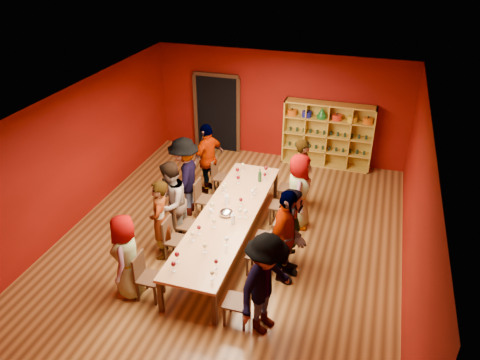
# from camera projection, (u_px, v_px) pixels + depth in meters

# --- Properties ---
(room_shell) EXTENTS (7.10, 9.10, 3.04)m
(room_shell) POSITION_uv_depth(u_px,v_px,m) (227.00, 182.00, 9.11)
(room_shell) COLOR brown
(room_shell) RESTS_ON ground
(tasting_table) EXTENTS (1.10, 4.50, 0.75)m
(tasting_table) POSITION_uv_depth(u_px,v_px,m) (228.00, 217.00, 9.50)
(tasting_table) COLOR #AA7347
(tasting_table) RESTS_ON ground
(doorway) EXTENTS (1.40, 0.17, 2.30)m
(doorway) POSITION_uv_depth(u_px,v_px,m) (218.00, 113.00, 13.46)
(doorway) COLOR black
(doorway) RESTS_ON ground
(shelving_unit) EXTENTS (2.40, 0.40, 1.80)m
(shelving_unit) POSITION_uv_depth(u_px,v_px,m) (328.00, 132.00, 12.60)
(shelving_unit) COLOR #B58D28
(shelving_unit) RESTS_ON ground
(chair_person_left_0) EXTENTS (0.42, 0.42, 0.89)m
(chair_person_left_0) POSITION_uv_depth(u_px,v_px,m) (145.00, 274.00, 8.26)
(chair_person_left_0) COLOR #311D10
(chair_person_left_0) RESTS_ON ground
(person_left_0) EXTENTS (0.63, 0.88, 1.63)m
(person_left_0) POSITION_uv_depth(u_px,v_px,m) (126.00, 256.00, 8.19)
(person_left_0) COLOR #5273AA
(person_left_0) RESTS_ON ground
(chair_person_left_1) EXTENTS (0.42, 0.42, 0.89)m
(chair_person_left_1) POSITION_uv_depth(u_px,v_px,m) (173.00, 237.00, 9.23)
(chair_person_left_1) COLOR #311D10
(chair_person_left_1) RESTS_ON ground
(person_left_1) EXTENTS (0.62, 0.73, 1.69)m
(person_left_1) POSITION_uv_depth(u_px,v_px,m) (160.00, 220.00, 9.13)
(person_left_1) COLOR silver
(person_left_1) RESTS_ON ground
(chair_person_left_2) EXTENTS (0.42, 0.42, 0.89)m
(chair_person_left_2) POSITION_uv_depth(u_px,v_px,m) (184.00, 222.00, 9.70)
(chair_person_left_2) COLOR #311D10
(chair_person_left_2) RESTS_ON ground
(person_left_2) EXTENTS (0.56, 0.92, 1.81)m
(person_left_2) POSITION_uv_depth(u_px,v_px,m) (171.00, 203.00, 9.57)
(person_left_2) COLOR #45454A
(person_left_2) RESTS_ON ground
(chair_person_left_3) EXTENTS (0.42, 0.42, 0.89)m
(chair_person_left_3) POSITION_uv_depth(u_px,v_px,m) (202.00, 197.00, 10.58)
(chair_person_left_3) COLOR #311D10
(chair_person_left_3) RESTS_ON ground
(person_left_3) EXTENTS (0.65, 1.26, 1.87)m
(person_left_3) POSITION_uv_depth(u_px,v_px,m) (185.00, 177.00, 10.47)
(person_left_3) COLOR #46474B
(person_left_3) RESTS_ON ground
(chair_person_left_4) EXTENTS (0.42, 0.42, 0.89)m
(chair_person_left_4) POSITION_uv_depth(u_px,v_px,m) (219.00, 175.00, 11.50)
(chair_person_left_4) COLOR #311D10
(chair_person_left_4) RESTS_ON ground
(person_left_4) EXTENTS (0.83, 1.15, 1.79)m
(person_left_4) POSITION_uv_depth(u_px,v_px,m) (208.00, 159.00, 11.38)
(person_left_4) COLOR #504F54
(person_left_4) RESTS_ON ground
(chair_person_right_0) EXTENTS (0.42, 0.42, 0.89)m
(chair_person_right_0) POSITION_uv_depth(u_px,v_px,m) (242.00, 300.00, 7.70)
(chair_person_right_0) COLOR #311D10
(chair_person_right_0) RESTS_ON ground
(person_right_0) EXTENTS (0.90, 1.30, 1.86)m
(person_right_0) POSITION_uv_depth(u_px,v_px,m) (266.00, 285.00, 7.39)
(person_right_0) COLOR #4E4E53
(person_right_0) RESTS_ON ground
(chair_person_right_1) EXTENTS (0.42, 0.42, 0.89)m
(chair_person_right_1) POSITION_uv_depth(u_px,v_px,m) (263.00, 252.00, 8.81)
(chair_person_right_1) COLOR #311D10
(chair_person_right_1) RESTS_ON ground
(person_right_1) EXTENTS (0.71, 1.19, 1.89)m
(person_right_1) POSITION_uv_depth(u_px,v_px,m) (285.00, 236.00, 8.48)
(person_right_1) COLOR #4F4F54
(person_right_1) RESTS_ON ground
(chair_person_right_2) EXTENTS (0.42, 0.42, 0.89)m
(chair_person_right_2) POSITION_uv_depth(u_px,v_px,m) (270.00, 236.00, 9.27)
(chair_person_right_2) COLOR #311D10
(chair_person_right_2) RESTS_ON ground
(person_right_2) EXTENTS (0.84, 1.56, 1.62)m
(person_right_2) POSITION_uv_depth(u_px,v_px,m) (290.00, 226.00, 9.01)
(person_right_2) COLOR #607FC6
(person_right_2) RESTS_ON ground
(chair_person_right_3) EXTENTS (0.42, 0.42, 0.89)m
(chair_person_right_3) POSITION_uv_depth(u_px,v_px,m) (284.00, 204.00, 10.32)
(chair_person_right_3) COLOR #311D10
(chair_person_right_3) RESTS_ON ground
(person_right_3) EXTENTS (0.56, 0.89, 1.73)m
(person_right_3) POSITION_uv_depth(u_px,v_px,m) (299.00, 191.00, 10.06)
(person_right_3) COLOR #4C4C51
(person_right_3) RESTS_ON ground
(chair_person_right_4) EXTENTS (0.42, 0.42, 0.89)m
(chair_person_right_4) POSITION_uv_depth(u_px,v_px,m) (291.00, 186.00, 11.00)
(chair_person_right_4) COLOR #311D10
(chair_person_right_4) RESTS_ON ground
(person_right_4) EXTENTS (0.52, 0.67, 1.73)m
(person_right_4) POSITION_uv_depth(u_px,v_px,m) (303.00, 174.00, 10.75)
(person_right_4) COLOR #CB888D
(person_right_4) RESTS_ON ground
(wine_glass_0) EXTENTS (0.08, 0.08, 0.20)m
(wine_glass_0) POSITION_uv_depth(u_px,v_px,m) (226.00, 239.00, 8.50)
(wine_glass_0) COLOR white
(wine_glass_0) RESTS_ON tasting_table
(wine_glass_1) EXTENTS (0.08, 0.08, 0.19)m
(wine_glass_1) POSITION_uv_depth(u_px,v_px,m) (199.00, 228.00, 8.82)
(wine_glass_1) COLOR white
(wine_glass_1) RESTS_ON tasting_table
(wine_glass_2) EXTENTS (0.09, 0.09, 0.22)m
(wine_glass_2) POSITION_uv_depth(u_px,v_px,m) (238.00, 170.00, 10.82)
(wine_glass_2) COLOR white
(wine_glass_2) RESTS_ON tasting_table
(wine_glass_3) EXTENTS (0.08, 0.08, 0.19)m
(wine_glass_3) POSITION_uv_depth(u_px,v_px,m) (223.00, 187.00, 10.17)
(wine_glass_3) COLOR white
(wine_glass_3) RESTS_ON tasting_table
(wine_glass_4) EXTENTS (0.09, 0.09, 0.22)m
(wine_glass_4) POSITION_uv_depth(u_px,v_px,m) (266.00, 168.00, 10.90)
(wine_glass_4) COLOR white
(wine_glass_4) RESTS_ON tasting_table
(wine_glass_5) EXTENTS (0.07, 0.07, 0.18)m
(wine_glass_5) POSITION_uv_depth(u_px,v_px,m) (212.00, 273.00, 7.70)
(wine_glass_5) COLOR white
(wine_glass_5) RESTS_ON tasting_table
(wine_glass_6) EXTENTS (0.08, 0.08, 0.20)m
(wine_glass_6) POSITION_uv_depth(u_px,v_px,m) (240.00, 211.00, 9.32)
(wine_glass_6) COLOR white
(wine_glass_6) RESTS_ON tasting_table
(wine_glass_7) EXTENTS (0.07, 0.07, 0.18)m
(wine_glass_7) POSITION_uv_depth(u_px,v_px,m) (216.00, 262.00, 7.96)
(wine_glass_7) COLOR white
(wine_glass_7) RESTS_ON tasting_table
(wine_glass_8) EXTENTS (0.09, 0.09, 0.22)m
(wine_glass_8) POSITION_uv_depth(u_px,v_px,m) (212.00, 205.00, 9.50)
(wine_glass_8) COLOR white
(wine_glass_8) RESTS_ON tasting_table
(wine_glass_9) EXTENTS (0.08, 0.08, 0.19)m
(wine_glass_9) POSITION_uv_depth(u_px,v_px,m) (241.00, 200.00, 9.70)
(wine_glass_9) COLOR white
(wine_glass_9) RESTS_ON tasting_table
(wine_glass_10) EXTENTS (0.08, 0.08, 0.20)m
(wine_glass_10) POSITION_uv_depth(u_px,v_px,m) (193.00, 234.00, 8.63)
(wine_glass_10) COLOR white
(wine_glass_10) RESTS_ON tasting_table
(wine_glass_11) EXTENTS (0.07, 0.07, 0.18)m
(wine_glass_11) POSITION_uv_depth(u_px,v_px,m) (255.00, 189.00, 10.13)
(wine_glass_11) COLOR white
(wine_glass_11) RESTS_ON tasting_table
(wine_glass_12) EXTENTS (0.08, 0.08, 0.21)m
(wine_glass_12) POSITION_uv_depth(u_px,v_px,m) (173.00, 264.00, 7.86)
(wine_glass_12) COLOR white
(wine_glass_12) RESTS_ON tasting_table
(wine_glass_13) EXTENTS (0.08, 0.08, 0.19)m
(wine_glass_13) POSITION_uv_depth(u_px,v_px,m) (253.00, 191.00, 10.01)
(wine_glass_13) COLOR white
(wine_glass_13) RESTS_ON tasting_table
(wine_glass_14) EXTENTS (0.07, 0.07, 0.19)m
(wine_glass_14) POSITION_uv_depth(u_px,v_px,m) (211.00, 211.00, 9.36)
(wine_glass_14) COLOR white
(wine_glass_14) RESTS_ON tasting_table
(wine_glass_15) EXTENTS (0.08, 0.08, 0.20)m
(wine_glass_15) POSITION_uv_depth(u_px,v_px,m) (246.00, 212.00, 9.31)
(wine_glass_15) COLOR white
(wine_glass_15) RESTS_ON tasting_table
(wine_glass_16) EXTENTS (0.09, 0.09, 0.22)m
(wine_glass_16) POSITION_uv_depth(u_px,v_px,m) (177.00, 255.00, 8.07)
(wine_glass_16) COLOR white
(wine_glass_16) RESTS_ON tasting_table
(wine_glass_17) EXTENTS (0.08, 0.08, 0.20)m
(wine_glass_17) POSITION_uv_depth(u_px,v_px,m) (243.00, 165.00, 11.08)
(wine_glass_17) COLOR white
(wine_glass_17) RESTS_ON tasting_table
(wine_glass_18) EXTENTS (0.07, 0.07, 0.19)m
(wine_glass_18) POSITION_uv_depth(u_px,v_px,m) (225.00, 185.00, 10.28)
(wine_glass_18) COLOR white
(wine_glass_18) RESTS_ON tasting_table
(wine_glass_19) EXTENTS (0.08, 0.08, 0.20)m
(wine_glass_19) POSITION_uv_depth(u_px,v_px,m) (214.00, 221.00, 9.01)
(wine_glass_19) COLOR white
(wine_glass_19) RESTS_ON tasting_table
(wine_glass_20) EXTENTS (0.07, 0.07, 0.19)m
(wine_glass_20) POSITION_uv_depth(u_px,v_px,m) (265.00, 175.00, 10.68)
(wine_glass_20) COLOR white
(wine_glass_20) RESTS_ON tasting_table
(wine_glass_21) EXTENTS (0.08, 0.08, 0.20)m
(wine_glass_21) POSITION_uv_depth(u_px,v_px,m) (238.00, 178.00, 10.52)
(wine_glass_21) COLOR white
(wine_glass_21) RESTS_ON tasting_table
(wine_glass_22) EXTENTS (0.08, 0.08, 0.21)m
(wine_glass_22) POSITION_uv_depth(u_px,v_px,m) (205.00, 246.00, 8.31)
(wine_glass_22) COLOR white
(wine_glass_22) RESTS_ON tasting_table
(spittoon_bowl) EXTENTS (0.28, 0.28, 0.15)m
(spittoon_bowl) POSITION_uv_depth(u_px,v_px,m) (226.00, 213.00, 9.41)
(spittoon_bowl) COLOR silver
(spittoon_bowl) RESTS_ON tasting_table
(carafe_a) EXTENTS (0.10, 0.10, 0.23)m
(carafe_a) POSITION_uv_depth(u_px,v_px,m) (227.00, 200.00, 9.78)
(carafe_a) COLOR white
(carafe_a) RESTS_ON tasting_table
(carafe_b) EXTENTS (0.12, 0.12, 0.23)m
(carafe_b) POSITION_uv_depth(u_px,v_px,m) (233.00, 219.00, 9.15)
(carafe_b) COLOR white
(carafe_b) RESTS_ON tasting_table
(wine_bottle) EXTENTS (0.08, 0.08, 0.32)m
(wine_bottle) POSITION_uv_depth(u_px,v_px,m) (260.00, 177.00, 10.62)
(wine_bottle) COLOR #133619
(wine_bottle) RESTS_ON tasting_table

